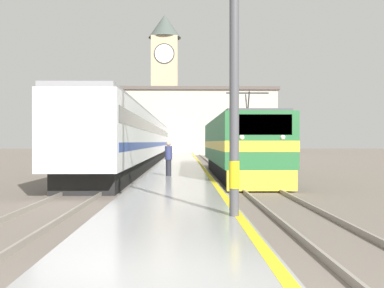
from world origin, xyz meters
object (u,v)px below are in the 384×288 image
Objects in this scene: person_on_platform at (169,158)px; clock_tower at (165,79)px; catenary_mast at (238,14)px; passenger_train at (142,140)px; locomotive_train at (237,146)px.

person_on_platform is 58.26m from clock_tower.
passenger_train is at bearing 99.34° from catenary_mast.
clock_tower is at bearing 93.80° from catenary_mast.
person_on_platform is 0.07× the size of clock_tower.
catenary_mast reaches higher than locomotive_train.
person_on_platform is (-3.78, -4.11, -0.51)m from locomotive_train.
locomotive_train is 10.10× the size of person_on_platform.
passenger_train is (-6.81, 14.44, 0.46)m from locomotive_train.
locomotive_train is 16.11m from catenary_mast.
locomotive_train is 5.60m from person_on_platform.
locomotive_train is 54.45m from clock_tower.
locomotive_train is 1.89× the size of catenary_mast.
clock_tower is at bearing 89.40° from passenger_train.
locomotive_train reaches higher than person_on_platform.
clock_tower reaches higher than locomotive_train.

